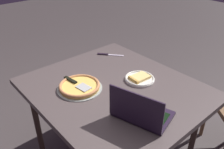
% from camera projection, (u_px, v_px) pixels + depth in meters
% --- Properties ---
extents(dining_table, '(1.18, 1.04, 0.75)m').
position_uv_depth(dining_table, '(115.00, 94.00, 1.68)').
color(dining_table, '#4D4240').
rests_on(dining_table, ground_plane).
extents(laptop, '(0.37, 0.30, 0.22)m').
position_uv_depth(laptop, '(141.00, 112.00, 1.35)').
color(laptop, '#24182B').
rests_on(laptop, dining_table).
extents(pizza_plate, '(0.22, 0.22, 0.04)m').
position_uv_depth(pizza_plate, '(139.00, 78.00, 1.73)').
color(pizza_plate, silver).
rests_on(pizza_plate, dining_table).
extents(pizza_tray, '(0.31, 0.31, 0.04)m').
position_uv_depth(pizza_tray, '(79.00, 86.00, 1.63)').
color(pizza_tray, '#99A39B').
rests_on(pizza_tray, dining_table).
extents(table_knife, '(0.19, 0.17, 0.01)m').
position_uv_depth(table_knife, '(108.00, 55.00, 2.09)').
color(table_knife, silver).
rests_on(table_knife, dining_table).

